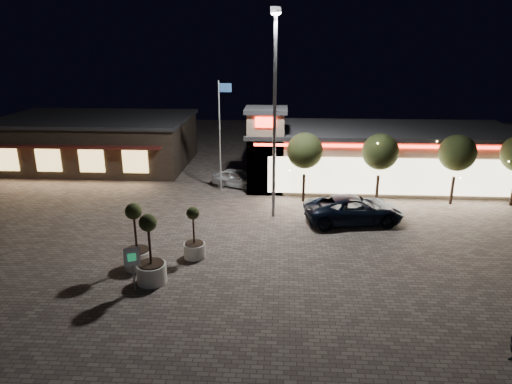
# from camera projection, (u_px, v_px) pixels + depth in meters

# --- Properties ---
(ground) EXTENTS (90.00, 90.00, 0.00)m
(ground) POSITION_uv_depth(u_px,v_px,m) (227.00, 277.00, 21.47)
(ground) COLOR #6F625A
(ground) RESTS_ON ground
(retail_building) EXTENTS (20.40, 8.40, 6.10)m
(retail_building) POSITION_uv_depth(u_px,v_px,m) (373.00, 155.00, 35.22)
(retail_building) COLOR tan
(retail_building) RESTS_ON ground
(restaurant_building) EXTENTS (16.40, 11.00, 4.30)m
(restaurant_building) POSITION_uv_depth(u_px,v_px,m) (97.00, 141.00, 40.53)
(restaurant_building) COLOR #382D23
(restaurant_building) RESTS_ON ground
(floodlight_pole) EXTENTS (0.60, 0.40, 12.38)m
(floodlight_pole) POSITION_uv_depth(u_px,v_px,m) (275.00, 105.00, 26.74)
(floodlight_pole) COLOR gray
(floodlight_pole) RESTS_ON ground
(flagpole) EXTENTS (0.95, 0.10, 8.00)m
(flagpole) POSITION_uv_depth(u_px,v_px,m) (221.00, 127.00, 32.42)
(flagpole) COLOR white
(flagpole) RESTS_ON ground
(string_tree_a) EXTENTS (2.42, 2.42, 4.79)m
(string_tree_a) POSITION_uv_depth(u_px,v_px,m) (305.00, 151.00, 30.55)
(string_tree_a) COLOR #332319
(string_tree_a) RESTS_ON ground
(string_tree_b) EXTENTS (2.42, 2.42, 4.79)m
(string_tree_b) POSITION_uv_depth(u_px,v_px,m) (380.00, 152.00, 30.26)
(string_tree_b) COLOR #332319
(string_tree_b) RESTS_ON ground
(string_tree_c) EXTENTS (2.42, 2.42, 4.79)m
(string_tree_c) POSITION_uv_depth(u_px,v_px,m) (457.00, 153.00, 29.98)
(string_tree_c) COLOR #332319
(string_tree_c) RESTS_ON ground
(pickup_truck) EXTENTS (6.40, 3.80, 1.67)m
(pickup_truck) POSITION_uv_depth(u_px,v_px,m) (354.00, 209.00, 27.72)
(pickup_truck) COLOR black
(pickup_truck) RESTS_ON ground
(white_sedan) EXTENTS (4.31, 2.98, 1.36)m
(white_sedan) POSITION_uv_depth(u_px,v_px,m) (238.00, 178.00, 34.58)
(white_sedan) COLOR silver
(white_sedan) RESTS_ON ground
(planter_left) EXTENTS (1.35, 1.35, 3.32)m
(planter_left) POSITION_uv_depth(u_px,v_px,m) (137.00, 248.00, 22.06)
(planter_left) COLOR white
(planter_left) RESTS_ON ground
(planter_mid) EXTENTS (1.36, 1.36, 3.34)m
(planter_mid) POSITION_uv_depth(u_px,v_px,m) (151.00, 262.00, 20.68)
(planter_mid) COLOR white
(planter_mid) RESTS_ON ground
(planter_right) EXTENTS (1.11, 1.11, 2.73)m
(planter_right) POSITION_uv_depth(u_px,v_px,m) (194.00, 242.00, 23.18)
(planter_right) COLOR white
(planter_right) RESTS_ON ground
(valet_sign) EXTENTS (0.65, 0.33, 2.06)m
(valet_sign) POSITION_uv_depth(u_px,v_px,m) (132.00, 261.00, 19.89)
(valet_sign) COLOR gray
(valet_sign) RESTS_ON ground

